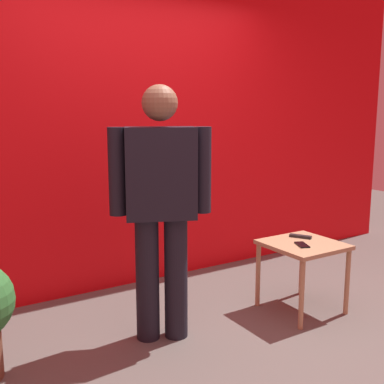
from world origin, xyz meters
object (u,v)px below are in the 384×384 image
tv_remote (300,236)px  cell_phone (302,245)px  standing_person (161,201)px  side_table (303,253)px

tv_remote → cell_phone: bearing=-162.2°
cell_phone → standing_person: bearing=-169.1°
standing_person → side_table: standing_person is taller
standing_person → cell_phone: 1.15m
cell_phone → side_table: bearing=61.1°
cell_phone → tv_remote: 0.22m
standing_person → cell_phone: bearing=-12.3°
tv_remote → standing_person: bearing=146.5°
standing_person → cell_phone: standing_person is taller
standing_person → tv_remote: 1.26m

